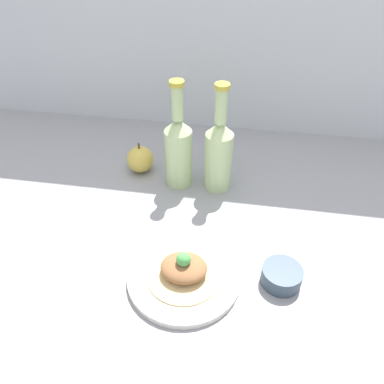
{
  "coord_description": "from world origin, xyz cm",
  "views": [
    {
      "loc": [
        6.38,
        -64.29,
        65.4
      ],
      "look_at": [
        -4.42,
        1.82,
        10.51
      ],
      "focal_mm": 35.0,
      "sensor_mm": 36.0,
      "label": 1
    }
  ],
  "objects_px": {
    "plated_food": "(184,269)",
    "cider_bottle_left": "(178,149)",
    "dipping_bowl": "(282,276)",
    "plate": "(184,276)",
    "apple": "(140,159)",
    "cider_bottle_right": "(219,152)"
  },
  "relations": [
    {
      "from": "apple",
      "to": "cider_bottle_right",
      "type": "bearing_deg",
      "value": -9.14
    },
    {
      "from": "dipping_bowl",
      "to": "apple",
      "type": "bearing_deg",
      "value": 139.27
    },
    {
      "from": "plate",
      "to": "apple",
      "type": "distance_m",
      "value": 0.42
    },
    {
      "from": "plate",
      "to": "apple",
      "type": "relative_size",
      "value": 2.61
    },
    {
      "from": "plated_food",
      "to": "apple",
      "type": "xyz_separation_m",
      "value": [
        -0.2,
        0.37,
        0.01
      ]
    },
    {
      "from": "plated_food",
      "to": "cider_bottle_right",
      "type": "height_order",
      "value": "cider_bottle_right"
    },
    {
      "from": "apple",
      "to": "dipping_bowl",
      "type": "bearing_deg",
      "value": -40.73
    },
    {
      "from": "plated_food",
      "to": "dipping_bowl",
      "type": "height_order",
      "value": "plated_food"
    },
    {
      "from": "cider_bottle_right",
      "to": "dipping_bowl",
      "type": "xyz_separation_m",
      "value": [
        0.17,
        -0.31,
        -0.09
      ]
    },
    {
      "from": "plate",
      "to": "cider_bottle_left",
      "type": "xyz_separation_m",
      "value": [
        -0.07,
        0.33,
        0.1
      ]
    },
    {
      "from": "plated_food",
      "to": "dipping_bowl",
      "type": "distance_m",
      "value": 0.21
    },
    {
      "from": "plated_food",
      "to": "cider_bottle_left",
      "type": "height_order",
      "value": "cider_bottle_left"
    },
    {
      "from": "cider_bottle_right",
      "to": "cider_bottle_left",
      "type": "bearing_deg",
      "value": 180.0
    },
    {
      "from": "cider_bottle_left",
      "to": "apple",
      "type": "relative_size",
      "value": 3.24
    },
    {
      "from": "cider_bottle_right",
      "to": "apple",
      "type": "bearing_deg",
      "value": 170.86
    },
    {
      "from": "plated_food",
      "to": "cider_bottle_left",
      "type": "distance_m",
      "value": 0.35
    },
    {
      "from": "plate",
      "to": "dipping_bowl",
      "type": "xyz_separation_m",
      "value": [
        0.2,
        0.03,
        0.01
      ]
    },
    {
      "from": "plated_food",
      "to": "dipping_bowl",
      "type": "xyz_separation_m",
      "value": [
        0.2,
        0.03,
        -0.01
      ]
    },
    {
      "from": "plate",
      "to": "dipping_bowl",
      "type": "relative_size",
      "value": 2.83
    },
    {
      "from": "cider_bottle_right",
      "to": "plate",
      "type": "bearing_deg",
      "value": -95.95
    },
    {
      "from": "plate",
      "to": "cider_bottle_left",
      "type": "bearing_deg",
      "value": 102.46
    },
    {
      "from": "cider_bottle_left",
      "to": "apple",
      "type": "height_order",
      "value": "cider_bottle_left"
    }
  ]
}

